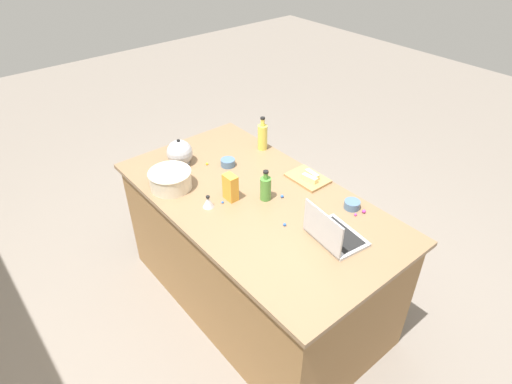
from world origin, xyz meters
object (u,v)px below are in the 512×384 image
Objects in this scene: laptop at (332,233)px; cutting_board at (308,178)px; mixing_bowl_large at (170,179)px; bottle_oil at (263,136)px; butter_stick_left at (312,175)px; ramekin_medium at (352,205)px; ramekin_small at (228,163)px; candy_bag at (230,187)px; butter_stick_right at (310,178)px; kettle at (180,153)px; kitchen_timer at (208,202)px; bottle_olive at (266,188)px.

laptop is 0.60m from cutting_board.
mixing_bowl_large is 1.10× the size of bottle_oil.
butter_stick_left is 1.15× the size of ramekin_medium.
laptop is 0.98m from ramekin_small.
butter_stick_left is at bearing -5.73° from ramekin_medium.
ramekin_medium is at bearing -140.60° from mixing_bowl_large.
ramekin_small is 0.39m from candy_bag.
butter_stick_right is at bearing 173.96° from bottle_oil.
laptop is 1.57× the size of kettle.
bottle_oil is at bearing -1.33° from butter_stick_left.
butter_stick_left is 0.37m from ramekin_medium.
ramekin_medium is 0.86m from kitchen_timer.
bottle_olive is (0.52, 0.03, 0.03)m from laptop.
mixing_bowl_large is at bearing 87.21° from ramekin_small.
butter_stick_left is at bearing -94.46° from bottle_olive.
butter_stick_left reaches higher than cutting_board.
butter_stick_right is at bearing -32.91° from laptop.
cutting_board is at bearing -92.47° from bottle_olive.
kitchen_timer reaches higher than cutting_board.
ramekin_small is at bearing -1.34° from laptop.
laptop is 3.04× the size of butter_stick_right.
kettle reaches higher than kitchen_timer.
bottle_olive is 0.34m from butter_stick_right.
mixing_bowl_large is 1.62× the size of candy_bag.
bottle_olive reaches higher than butter_stick_left.
kettle is 0.56m from candy_bag.
kitchen_timer is (0.16, 0.32, -0.05)m from bottle_olive.
ramekin_small is at bearing 32.57° from cutting_board.
candy_bag is (0.19, 0.50, 0.05)m from butter_stick_right.
bottle_oil reaches higher than mixing_bowl_large.
candy_bag is (0.15, 0.52, 0.08)m from cutting_board.
bottle_oil is at bearing -110.52° from kettle.
mixing_bowl_large is at bearing 38.75° from bottle_olive.
bottle_olive is at bearing 87.53° from cutting_board.
bottle_olive is at bearing -141.25° from mixing_bowl_large.
candy_bag is (0.66, 0.19, 0.04)m from laptop.
kettle is 2.16× the size of ramekin_small.
candy_bag is at bearing 122.41° from bottle_oil.
kitchen_timer is (-0.30, 0.37, 0.01)m from ramekin_small.
ramekin_small reaches higher than ramekin_medium.
kettle is at bearing 69.48° from bottle_oil.
laptop is at bearing 147.09° from butter_stick_right.
kitchen_timer is at bearing -168.24° from mixing_bowl_large.
kitchen_timer is (0.17, 0.67, 0.03)m from cutting_board.
kitchen_timer is (-0.33, 0.71, -0.07)m from bottle_oil.
kettle is 2.22× the size of ramekin_medium.
bottle_olive is at bearing 40.16° from ramekin_medium.
butter_stick_left is at bearing -106.94° from candy_bag.
butter_stick_right is at bearing -98.91° from bottle_olive.
cutting_board is at bearing -147.43° from ramekin_small.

